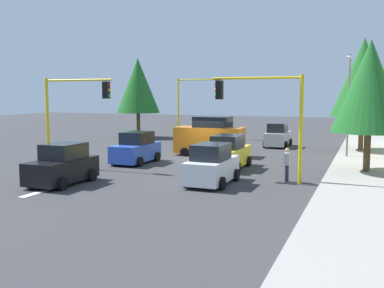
{
  "coord_description": "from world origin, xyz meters",
  "views": [
    {
      "loc": [
        28.22,
        10.59,
        4.35
      ],
      "look_at": [
        1.66,
        0.14,
        1.2
      ],
      "focal_mm": 42.45,
      "sensor_mm": 36.0,
      "label": 1
    }
  ],
  "objects_px": {
    "traffic_signal_far_right": "(195,96)",
    "car_silver": "(278,136)",
    "traffic_signal_near_left": "(263,106)",
    "car_blue": "(136,149)",
    "car_white": "(212,166)",
    "tree_roadside_mid": "(363,77)",
    "tree_roadside_near": "(370,86)",
    "street_lamp_curbside": "(349,94)",
    "car_yellow": "(228,153)",
    "traffic_signal_near_right": "(73,104)",
    "tree_opposite_side": "(138,86)",
    "pedestrian_crossing": "(287,164)",
    "car_black": "(62,166)",
    "delivery_van_orange": "(210,138)"
  },
  "relations": [
    {
      "from": "traffic_signal_far_right",
      "to": "car_silver",
      "type": "bearing_deg",
      "value": 62.13
    },
    {
      "from": "car_silver",
      "to": "traffic_signal_near_left",
      "type": "bearing_deg",
      "value": 7.88
    },
    {
      "from": "car_blue",
      "to": "traffic_signal_near_left",
      "type": "bearing_deg",
      "value": 71.26
    },
    {
      "from": "traffic_signal_near_left",
      "to": "car_blue",
      "type": "bearing_deg",
      "value": -108.74
    },
    {
      "from": "car_blue",
      "to": "car_white",
      "type": "distance_m",
      "value": 8.11
    },
    {
      "from": "tree_roadside_mid",
      "to": "tree_roadside_near",
      "type": "relative_size",
      "value": 1.17
    },
    {
      "from": "street_lamp_curbside",
      "to": "car_white",
      "type": "height_order",
      "value": "street_lamp_curbside"
    },
    {
      "from": "car_yellow",
      "to": "traffic_signal_near_left",
      "type": "bearing_deg",
      "value": 41.22
    },
    {
      "from": "traffic_signal_near_right",
      "to": "tree_opposite_side",
      "type": "xyz_separation_m",
      "value": [
        -18.0,
        -5.36,
        1.41
      ]
    },
    {
      "from": "car_yellow",
      "to": "pedestrian_crossing",
      "type": "distance_m",
      "value": 4.85
    },
    {
      "from": "tree_roadside_mid",
      "to": "pedestrian_crossing",
      "type": "height_order",
      "value": "tree_roadside_mid"
    },
    {
      "from": "tree_roadside_mid",
      "to": "car_black",
      "type": "distance_m",
      "value": 23.06
    },
    {
      "from": "car_black",
      "to": "traffic_signal_near_right",
      "type": "bearing_deg",
      "value": -150.56
    },
    {
      "from": "car_white",
      "to": "pedestrian_crossing",
      "type": "relative_size",
      "value": 2.26
    },
    {
      "from": "traffic_signal_near_left",
      "to": "car_black",
      "type": "distance_m",
      "value": 10.24
    },
    {
      "from": "traffic_signal_near_left",
      "to": "car_black",
      "type": "height_order",
      "value": "traffic_signal_near_left"
    },
    {
      "from": "street_lamp_curbside",
      "to": "tree_roadside_mid",
      "type": "relative_size",
      "value": 0.82
    },
    {
      "from": "tree_roadside_mid",
      "to": "pedestrian_crossing",
      "type": "xyz_separation_m",
      "value": [
        13.79,
        -3.16,
        -4.68
      ]
    },
    {
      "from": "traffic_signal_near_right",
      "to": "car_white",
      "type": "bearing_deg",
      "value": 79.69
    },
    {
      "from": "delivery_van_orange",
      "to": "car_blue",
      "type": "bearing_deg",
      "value": -32.38
    },
    {
      "from": "delivery_van_orange",
      "to": "car_silver",
      "type": "bearing_deg",
      "value": 153.91
    },
    {
      "from": "street_lamp_curbside",
      "to": "car_black",
      "type": "bearing_deg",
      "value": -41.71
    },
    {
      "from": "car_silver",
      "to": "street_lamp_curbside",
      "type": "bearing_deg",
      "value": 45.89
    },
    {
      "from": "traffic_signal_near_left",
      "to": "car_silver",
      "type": "relative_size",
      "value": 1.46
    },
    {
      "from": "delivery_van_orange",
      "to": "car_white",
      "type": "bearing_deg",
      "value": 19.73
    },
    {
      "from": "traffic_signal_near_right",
      "to": "car_blue",
      "type": "xyz_separation_m",
      "value": [
        -2.97,
        2.52,
        -2.87
      ]
    },
    {
      "from": "traffic_signal_near_left",
      "to": "car_silver",
      "type": "xyz_separation_m",
      "value": [
        -15.09,
        -2.09,
        -2.87
      ]
    },
    {
      "from": "tree_roadside_near",
      "to": "delivery_van_orange",
      "type": "distance_m",
      "value": 11.7
    },
    {
      "from": "tree_roadside_near",
      "to": "car_white",
      "type": "distance_m",
      "value": 9.77
    },
    {
      "from": "tree_roadside_mid",
      "to": "car_white",
      "type": "height_order",
      "value": "tree_roadside_mid"
    },
    {
      "from": "traffic_signal_near_left",
      "to": "delivery_van_orange",
      "type": "relative_size",
      "value": 1.1
    },
    {
      "from": "car_white",
      "to": "tree_roadside_mid",
      "type": "bearing_deg",
      "value": 157.6
    },
    {
      "from": "pedestrian_crossing",
      "to": "delivery_van_orange",
      "type": "bearing_deg",
      "value": -139.04
    },
    {
      "from": "car_black",
      "to": "car_yellow",
      "type": "bearing_deg",
      "value": 140.32
    },
    {
      "from": "traffic_signal_near_left",
      "to": "traffic_signal_far_right",
      "type": "bearing_deg",
      "value": -150.39
    },
    {
      "from": "traffic_signal_near_right",
      "to": "tree_roadside_mid",
      "type": "xyz_separation_m",
      "value": [
        -14.0,
        15.64,
        1.82
      ]
    },
    {
      "from": "traffic_signal_near_left",
      "to": "tree_opposite_side",
      "type": "distance_m",
      "value": 24.55
    },
    {
      "from": "traffic_signal_far_right",
      "to": "pedestrian_crossing",
      "type": "xyz_separation_m",
      "value": [
        19.79,
        12.57,
        -3.26
      ]
    },
    {
      "from": "traffic_signal_near_left",
      "to": "car_white",
      "type": "distance_m",
      "value": 3.92
    },
    {
      "from": "traffic_signal_near_right",
      "to": "tree_roadside_near",
      "type": "distance_m",
      "value": 16.66
    },
    {
      "from": "tree_opposite_side",
      "to": "car_blue",
      "type": "relative_size",
      "value": 2.05
    },
    {
      "from": "car_black",
      "to": "car_white",
      "type": "relative_size",
      "value": 1.0
    },
    {
      "from": "tree_roadside_near",
      "to": "car_black",
      "type": "bearing_deg",
      "value": -58.78
    },
    {
      "from": "tree_roadside_near",
      "to": "car_white",
      "type": "xyz_separation_m",
      "value": [
        5.67,
        -6.96,
        -3.86
      ]
    },
    {
      "from": "traffic_signal_near_right",
      "to": "tree_opposite_side",
      "type": "distance_m",
      "value": 18.83
    },
    {
      "from": "delivery_van_orange",
      "to": "tree_roadside_near",
      "type": "bearing_deg",
      "value": 69.01
    },
    {
      "from": "delivery_van_orange",
      "to": "car_black",
      "type": "height_order",
      "value": "delivery_van_orange"
    },
    {
      "from": "tree_roadside_near",
      "to": "car_yellow",
      "type": "distance_m",
      "value": 8.55
    },
    {
      "from": "tree_roadside_near",
      "to": "car_silver",
      "type": "relative_size",
      "value": 2.0
    },
    {
      "from": "tree_opposite_side",
      "to": "car_silver",
      "type": "distance_m",
      "value": 15.44
    }
  ]
}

